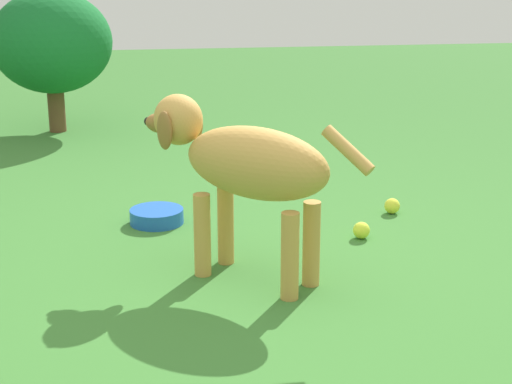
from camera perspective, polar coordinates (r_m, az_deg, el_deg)
ground at (r=2.50m, az=-2.87°, el=-8.53°), size 14.00×14.00×0.00m
dog at (r=2.62m, az=-0.95°, el=2.04°), size 0.69×0.65×0.61m
tennis_ball_0 at (r=3.12m, az=7.57°, el=-2.74°), size 0.07×0.07×0.07m
tennis_ball_1 at (r=3.43m, az=9.74°, el=-0.99°), size 0.07×0.07×0.07m
water_bowl at (r=3.29m, az=-7.13°, el=-1.73°), size 0.22×0.22×0.06m
shrub_far at (r=5.03m, az=-14.44°, el=10.33°), size 0.73×0.65×0.86m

